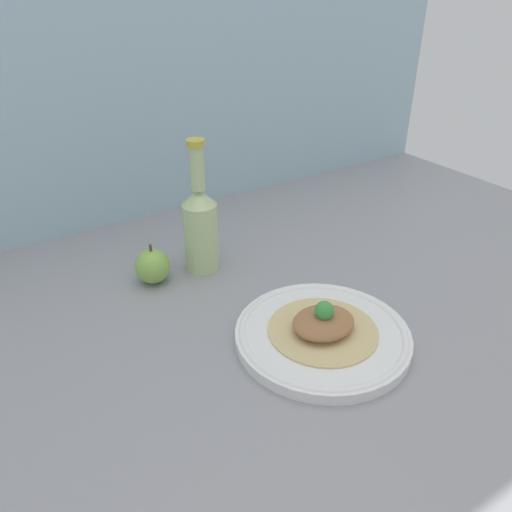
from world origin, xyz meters
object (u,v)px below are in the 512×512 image
Objects in this scene: plate at (322,334)px; plated_food at (323,324)px; apple at (153,266)px; cider_bottle at (200,225)px.

plated_food is at bearing 97.13° from plate.
plate is at bearing -63.18° from apple.
cider_bottle reaches higher than plate.
apple reaches higher than plated_food.
cider_bottle is 3.29× the size of apple.
apple is (-16.76, 33.16, 2.31)cm from plate.
plated_food is 0.67× the size of cider_bottle.
plate is at bearing -82.87° from plated_food.
apple reaches higher than plate.
plated_food is (-0.00, 0.00, 2.26)cm from plate.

